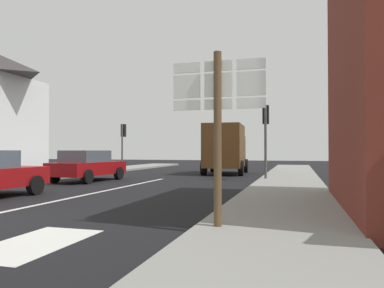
{
  "coord_description": "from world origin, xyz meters",
  "views": [
    {
      "loc": [
        6.69,
        -5.94,
        1.46
      ],
      "look_at": [
        2.41,
        9.15,
        1.74
      ],
      "focal_mm": 34.67,
      "sensor_mm": 36.0,
      "label": 1
    }
  ],
  "objects_px": {
    "delivery_truck": "(225,148)",
    "traffic_light_near_right": "(266,125)",
    "sedan_far": "(88,165)",
    "traffic_light_far_left": "(123,136)",
    "route_sign_post": "(218,120)"
  },
  "relations": [
    {
      "from": "delivery_truck",
      "to": "traffic_light_far_left",
      "type": "xyz_separation_m",
      "value": [
        -7.63,
        1.18,
        0.84
      ]
    },
    {
      "from": "delivery_truck",
      "to": "route_sign_post",
      "type": "relative_size",
      "value": 1.6
    },
    {
      "from": "traffic_light_near_right",
      "to": "traffic_light_far_left",
      "type": "xyz_separation_m",
      "value": [
        -10.5,
        5.98,
        -0.21
      ]
    },
    {
      "from": "route_sign_post",
      "to": "traffic_light_near_right",
      "type": "height_order",
      "value": "traffic_light_near_right"
    },
    {
      "from": "delivery_truck",
      "to": "traffic_light_far_left",
      "type": "height_order",
      "value": "traffic_light_far_left"
    },
    {
      "from": "route_sign_post",
      "to": "traffic_light_near_right",
      "type": "distance_m",
      "value": 11.71
    },
    {
      "from": "sedan_far",
      "to": "route_sign_post",
      "type": "height_order",
      "value": "route_sign_post"
    },
    {
      "from": "traffic_light_near_right",
      "to": "traffic_light_far_left",
      "type": "bearing_deg",
      "value": 150.34
    },
    {
      "from": "delivery_truck",
      "to": "traffic_light_near_right",
      "type": "distance_m",
      "value": 5.69
    },
    {
      "from": "sedan_far",
      "to": "route_sign_post",
      "type": "distance_m",
      "value": 12.52
    },
    {
      "from": "sedan_far",
      "to": "traffic_light_far_left",
      "type": "bearing_deg",
      "value": 105.38
    },
    {
      "from": "delivery_truck",
      "to": "traffic_light_far_left",
      "type": "relative_size",
      "value": 1.52
    },
    {
      "from": "sedan_far",
      "to": "traffic_light_near_right",
      "type": "height_order",
      "value": "traffic_light_near_right"
    },
    {
      "from": "delivery_truck",
      "to": "traffic_light_far_left",
      "type": "bearing_deg",
      "value": 171.2
    },
    {
      "from": "delivery_truck",
      "to": "traffic_light_near_right",
      "type": "height_order",
      "value": "traffic_light_near_right"
    }
  ]
}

